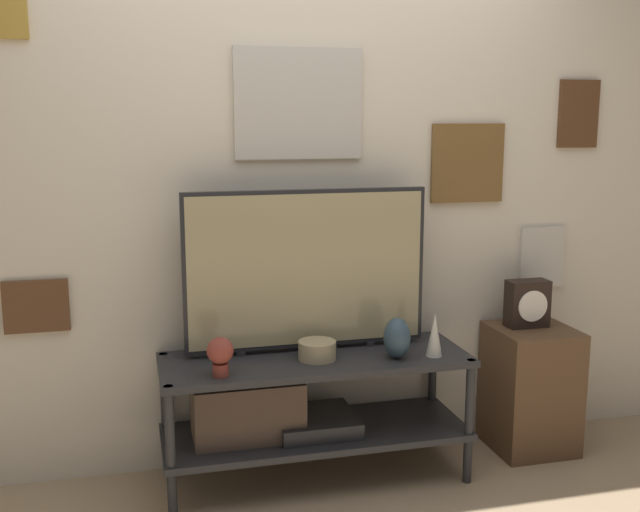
{
  "coord_description": "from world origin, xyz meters",
  "views": [
    {
      "loc": [
        -0.77,
        -2.81,
        1.63
      ],
      "look_at": [
        0.02,
        0.28,
        1.03
      ],
      "focal_mm": 42.0,
      "sensor_mm": 36.0,
      "label": 1
    }
  ],
  "objects_px": {
    "vase_urn_stoneware": "(397,338)",
    "vase_wide_bowl": "(316,350)",
    "vase_slim_bronze": "(435,335)",
    "mantel_clock": "(527,304)",
    "television": "(307,269)",
    "decorative_bust": "(220,353)"
  },
  "relations": [
    {
      "from": "vase_slim_bronze",
      "to": "mantel_clock",
      "type": "relative_size",
      "value": 0.85
    },
    {
      "from": "vase_urn_stoneware",
      "to": "vase_wide_bowl",
      "type": "height_order",
      "value": "vase_urn_stoneware"
    },
    {
      "from": "vase_urn_stoneware",
      "to": "vase_wide_bowl",
      "type": "xyz_separation_m",
      "value": [
        -0.35,
        0.07,
        -0.05
      ]
    },
    {
      "from": "vase_urn_stoneware",
      "to": "vase_wide_bowl",
      "type": "distance_m",
      "value": 0.36
    },
    {
      "from": "television",
      "to": "mantel_clock",
      "type": "xyz_separation_m",
      "value": [
        1.1,
        -0.02,
        -0.22
      ]
    },
    {
      "from": "vase_urn_stoneware",
      "to": "mantel_clock",
      "type": "bearing_deg",
      "value": 14.43
    },
    {
      "from": "vase_wide_bowl",
      "to": "mantel_clock",
      "type": "relative_size",
      "value": 0.72
    },
    {
      "from": "television",
      "to": "vase_urn_stoneware",
      "type": "distance_m",
      "value": 0.5
    },
    {
      "from": "vase_slim_bronze",
      "to": "mantel_clock",
      "type": "xyz_separation_m",
      "value": [
        0.57,
        0.21,
        0.06
      ]
    },
    {
      "from": "decorative_bust",
      "to": "mantel_clock",
      "type": "xyz_separation_m",
      "value": [
        1.53,
        0.23,
        0.06
      ]
    },
    {
      "from": "television",
      "to": "decorative_bust",
      "type": "relative_size",
      "value": 6.72
    },
    {
      "from": "decorative_bust",
      "to": "vase_slim_bronze",
      "type": "bearing_deg",
      "value": 1.65
    },
    {
      "from": "vase_urn_stoneware",
      "to": "mantel_clock",
      "type": "xyz_separation_m",
      "value": [
        0.74,
        0.19,
        0.06
      ]
    },
    {
      "from": "vase_wide_bowl",
      "to": "mantel_clock",
      "type": "height_order",
      "value": "mantel_clock"
    },
    {
      "from": "vase_urn_stoneware",
      "to": "vase_wide_bowl",
      "type": "relative_size",
      "value": 1.1
    },
    {
      "from": "mantel_clock",
      "to": "vase_urn_stoneware",
      "type": "bearing_deg",
      "value": -165.57
    },
    {
      "from": "vase_slim_bronze",
      "to": "vase_wide_bowl",
      "type": "xyz_separation_m",
      "value": [
        -0.52,
        0.08,
        -0.06
      ]
    },
    {
      "from": "vase_wide_bowl",
      "to": "vase_slim_bronze",
      "type": "bearing_deg",
      "value": -9.13
    },
    {
      "from": "vase_slim_bronze",
      "to": "decorative_bust",
      "type": "height_order",
      "value": "vase_slim_bronze"
    },
    {
      "from": "decorative_bust",
      "to": "television",
      "type": "bearing_deg",
      "value": 30.7
    },
    {
      "from": "vase_wide_bowl",
      "to": "mantel_clock",
      "type": "bearing_deg",
      "value": 6.4
    },
    {
      "from": "television",
      "to": "vase_wide_bowl",
      "type": "relative_size",
      "value": 6.63
    }
  ]
}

